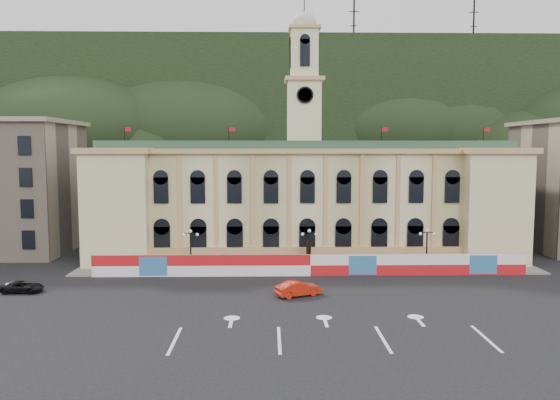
{
  "coord_description": "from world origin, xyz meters",
  "views": [
    {
      "loc": [
        -4.79,
        -46.57,
        14.66
      ],
      "look_at": [
        -3.44,
        18.0,
        8.51
      ],
      "focal_mm": 35.0,
      "sensor_mm": 36.0,
      "label": 1
    }
  ],
  "objects_px": {
    "lamp_center": "(309,246)",
    "black_suv": "(22,287)",
    "statue": "(309,260)",
    "red_sedan": "(298,288)"
  },
  "relations": [
    {
      "from": "lamp_center",
      "to": "black_suv",
      "type": "distance_m",
      "value": 31.23
    },
    {
      "from": "statue",
      "to": "lamp_center",
      "type": "distance_m",
      "value": 2.14
    },
    {
      "from": "black_suv",
      "to": "statue",
      "type": "bearing_deg",
      "value": -71.3
    },
    {
      "from": "red_sedan",
      "to": "black_suv",
      "type": "xyz_separation_m",
      "value": [
        -28.05,
        1.93,
        -0.18
      ]
    },
    {
      "from": "lamp_center",
      "to": "black_suv",
      "type": "relative_size",
      "value": 1.23
    },
    {
      "from": "red_sedan",
      "to": "lamp_center",
      "type": "bearing_deg",
      "value": -33.74
    },
    {
      "from": "lamp_center",
      "to": "red_sedan",
      "type": "distance_m",
      "value": 10.94
    },
    {
      "from": "lamp_center",
      "to": "red_sedan",
      "type": "relative_size",
      "value": 1.06
    },
    {
      "from": "statue",
      "to": "black_suv",
      "type": "xyz_separation_m",
      "value": [
        -29.92,
        -9.6,
        -0.61
      ]
    },
    {
      "from": "statue",
      "to": "black_suv",
      "type": "relative_size",
      "value": 0.89
    }
  ]
}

